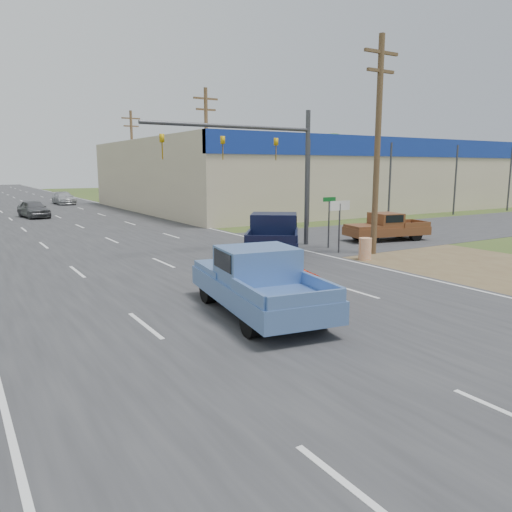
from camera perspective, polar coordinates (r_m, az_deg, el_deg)
main_road at (r=45.04m, az=-21.69°, el=4.17°), size 15.00×180.00×0.02m
cross_road at (r=23.83m, az=-12.29°, el=-0.02°), size 120.00×10.00×0.02m
dirt_verge at (r=23.81m, az=20.88°, el=-0.47°), size 8.00×18.00×0.01m
big_box_store at (r=59.34m, az=10.52°, el=9.17°), size 50.00×28.10×6.60m
utility_pole_1 at (r=24.34m, az=13.74°, el=12.69°), size 2.00×0.28×10.00m
utility_pole_2 at (r=39.18m, az=-5.67°, el=11.83°), size 2.00×0.28×10.00m
utility_pole_3 at (r=55.91m, az=-13.94°, el=11.05°), size 2.00×0.28×10.00m
tree_3 at (r=97.15m, az=8.78°, el=11.21°), size 8.40×8.40×10.40m
tree_5 at (r=106.12m, az=-10.98°, el=10.88°), size 7.98×7.98×9.88m
barrel_0 at (r=22.82m, az=12.35°, el=0.79°), size 0.56×0.56×1.00m
barrel_1 at (r=29.68m, az=1.49°, el=3.13°), size 0.56×0.56×1.00m
lane_sign at (r=24.25m, az=9.54°, el=4.76°), size 1.20×0.08×2.52m
street_name_sign at (r=25.80m, az=8.34°, el=4.45°), size 0.80×0.08×2.61m
signal_mast at (r=25.14m, az=0.95°, el=11.70°), size 9.12×0.40×7.00m
red_convertible at (r=15.84m, az=0.97°, el=-2.29°), size 1.89×4.38×1.40m
blue_pickup at (r=14.08m, az=0.08°, el=-2.77°), size 3.05×6.02×1.91m
navy_pickup at (r=23.60m, az=2.06°, el=2.53°), size 5.35×6.14×1.97m
brown_pickup at (r=29.14m, az=14.54°, el=3.26°), size 5.00×2.73×1.57m
distant_car_grey at (r=45.02m, az=-24.07°, el=4.92°), size 2.37×4.46×1.45m
distant_car_silver at (r=60.23m, az=-21.11°, el=6.17°), size 2.10×4.78×1.37m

